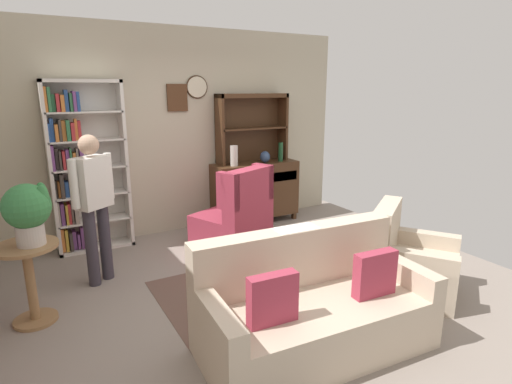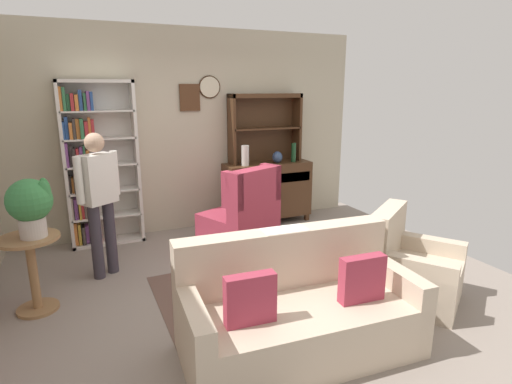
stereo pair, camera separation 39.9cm
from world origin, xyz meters
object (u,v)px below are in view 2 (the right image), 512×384
object	(u,v)px
sideboard	(267,189)
plant_stand	(32,266)
vase_round	(277,157)
book_stack	(251,257)
armchair_floral	(411,271)
coffee_table	(261,261)
couch_floral	(297,312)
vase_tall	(245,155)
bookshelf	(95,165)
bottle_wine	(294,152)
potted_plant_large	(31,204)
sideboard_hutch	(265,119)
person_reading	(99,195)
wingback_chair	(243,218)

from	to	relation	value
sideboard	plant_stand	distance (m)	3.40
vase_round	book_stack	size ratio (longest dim) A/B	0.83
armchair_floral	coffee_table	size ratio (longest dim) A/B	1.33
vase_round	couch_floral	xyz separation A→B (m)	(-1.28, -2.90, -0.69)
vase_tall	plant_stand	bearing A→B (deg)	-152.21
bookshelf	vase_tall	size ratio (longest dim) A/B	7.22
sideboard	bottle_wine	bearing A→B (deg)	-12.89
potted_plant_large	bottle_wine	bearing A→B (deg)	22.72
vase_round	sideboard_hutch	bearing A→B (deg)	126.48
bottle_wine	armchair_floral	distance (m)	2.74
bottle_wine	plant_stand	world-z (taller)	bottle_wine
vase_round	book_stack	bearing A→B (deg)	-122.46
vase_tall	couch_floral	bearing A→B (deg)	-104.73
sideboard_hutch	bottle_wine	distance (m)	0.66
bottle_wine	person_reading	distance (m)	2.94
vase_round	potted_plant_large	distance (m)	3.45
sideboard_hutch	armchair_floral	xyz separation A→B (m)	(0.25, -2.82, -1.27)
sideboard_hutch	coffee_table	distance (m)	2.68
sideboard	vase_round	world-z (taller)	vase_round
armchair_floral	sideboard	bearing A→B (deg)	95.21
plant_stand	coffee_table	xyz separation A→B (m)	(2.02, -0.56, -0.09)
bottle_wine	coffee_table	xyz separation A→B (m)	(-1.43, -1.95, -0.71)
sideboard_hutch	plant_stand	distance (m)	3.63
bookshelf	sideboard	xyz separation A→B (m)	(2.39, -0.08, -0.55)
sideboard	potted_plant_large	distance (m)	3.40
vase_tall	armchair_floral	xyz separation A→B (m)	(0.64, -2.63, -0.78)
wingback_chair	plant_stand	size ratio (longest dim) A/B	1.46
armchair_floral	plant_stand	xyz separation A→B (m)	(-3.31, 1.23, 0.15)
vase_tall	vase_round	bearing A→B (deg)	1.49
bottle_wine	plant_stand	size ratio (longest dim) A/B	0.40
bookshelf	wingback_chair	xyz separation A→B (m)	(1.68, -0.85, -0.67)
plant_stand	book_stack	distance (m)	1.99
wingback_chair	couch_floral	bearing A→B (deg)	-101.23
sideboard_hutch	coffee_table	size ratio (longest dim) A/B	1.38
wingback_chair	coffee_table	distance (m)	1.31
wingback_chair	coffee_table	world-z (taller)	wingback_chair
coffee_table	book_stack	world-z (taller)	book_stack
sideboard	vase_tall	size ratio (longest dim) A/B	4.47
bottle_wine	person_reading	size ratio (longest dim) A/B	0.18
sideboard	wingback_chair	size ratio (longest dim) A/B	1.24
sideboard	plant_stand	size ratio (longest dim) A/B	1.81
plant_stand	coffee_table	distance (m)	2.10
couch_floral	bottle_wine	bearing A→B (deg)	61.84
potted_plant_large	coffee_table	size ratio (longest dim) A/B	0.66
sideboard	couch_floral	xyz separation A→B (m)	(-1.15, -2.96, -0.20)
vase_round	coffee_table	size ratio (longest dim) A/B	0.21
vase_round	couch_floral	size ratio (longest dim) A/B	0.09
plant_stand	vase_round	bearing A→B (deg)	24.01
vase_round	vase_tall	bearing A→B (deg)	-178.51
vase_tall	person_reading	xyz separation A→B (m)	(-2.02, -0.87, -0.16)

